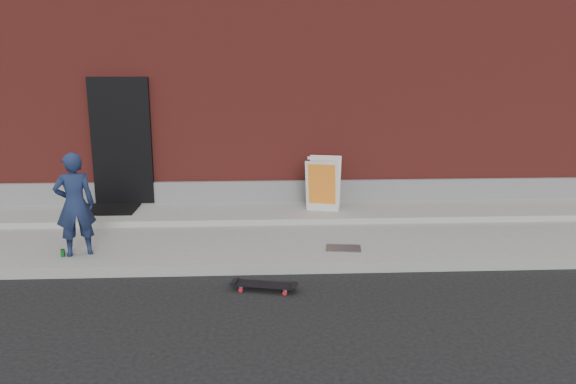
{
  "coord_description": "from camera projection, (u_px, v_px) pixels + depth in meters",
  "views": [
    {
      "loc": [
        -0.14,
        -7.07,
        2.82
      ],
      "look_at": [
        0.25,
        0.8,
        0.95
      ],
      "focal_mm": 35.0,
      "sensor_mm": 36.0,
      "label": 1
    }
  ],
  "objects": [
    {
      "name": "pizza_sign",
      "position": [
        323.0,
        184.0,
        9.73
      ],
      "size": [
        0.69,
        0.77,
        0.93
      ],
      "color": "silver",
      "rests_on": "apron"
    },
    {
      "name": "soda_can",
      "position": [
        63.0,
        253.0,
        7.76
      ],
      "size": [
        0.08,
        0.08,
        0.11
      ],
      "primitive_type": "cylinder",
      "rotation": [
        0.0,
        0.0,
        -0.34
      ],
      "color": "#17772A",
      "rests_on": "sidewalk"
    },
    {
      "name": "doormat",
      "position": [
        105.0,
        208.0,
        9.89
      ],
      "size": [
        1.17,
        0.95,
        0.03
      ],
      "primitive_type": "cube",
      "rotation": [
        0.0,
        0.0,
        -0.01
      ],
      "color": "black",
      "rests_on": "apron"
    },
    {
      "name": "ground",
      "position": [
        272.0,
        275.0,
        7.53
      ],
      "size": [
        80.0,
        80.0,
        0.0
      ],
      "primitive_type": "plane",
      "color": "black",
      "rests_on": "ground"
    },
    {
      "name": "child",
      "position": [
        75.0,
        204.0,
        7.7
      ],
      "size": [
        0.62,
        0.52,
        1.45
      ],
      "primitive_type": "imported",
      "rotation": [
        0.0,
        0.0,
        3.51
      ],
      "color": "#172242",
      "rests_on": "sidewalk"
    },
    {
      "name": "utility_plate",
      "position": [
        343.0,
        248.0,
        8.11
      ],
      "size": [
        0.54,
        0.38,
        0.01
      ],
      "primitive_type": "cube",
      "rotation": [
        0.0,
        0.0,
        -0.14
      ],
      "color": "#535257",
      "rests_on": "sidewalk"
    },
    {
      "name": "skateboard",
      "position": [
        264.0,
        285.0,
        6.99
      ],
      "size": [
        0.83,
        0.38,
        0.09
      ],
      "color": "#B51223",
      "rests_on": "ground"
    },
    {
      "name": "building",
      "position": [
        265.0,
        73.0,
        13.75
      ],
      "size": [
        20.0,
        8.1,
        5.0
      ],
      "color": "maroon",
      "rests_on": "ground"
    },
    {
      "name": "apron",
      "position": [
        269.0,
        213.0,
        9.81
      ],
      "size": [
        20.0,
        1.2,
        0.1
      ],
      "primitive_type": "cube",
      "color": "gray",
      "rests_on": "sidewalk"
    },
    {
      "name": "sidewalk",
      "position": [
        270.0,
        235.0,
        8.97
      ],
      "size": [
        20.0,
        3.0,
        0.15
      ],
      "primitive_type": "cube",
      "color": "gray",
      "rests_on": "ground"
    }
  ]
}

